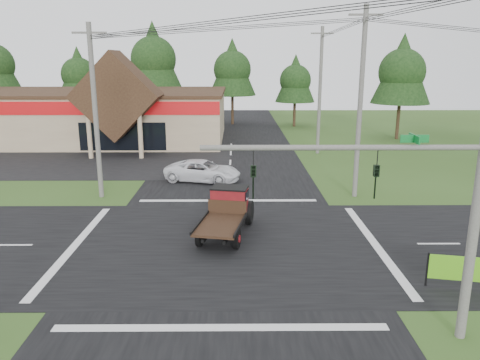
{
  "coord_description": "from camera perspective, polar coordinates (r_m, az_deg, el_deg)",
  "views": [
    {
      "loc": [
        0.52,
        -20.38,
        8.39
      ],
      "look_at": [
        0.71,
        3.61,
        2.2
      ],
      "focal_mm": 35.0,
      "sensor_mm": 36.0,
      "label": 1
    }
  ],
  "objects": [
    {
      "name": "utility_pole_n",
      "position": [
        43.11,
        9.72,
        10.74
      ],
      "size": [
        2.0,
        0.3,
        11.2
      ],
      "color": "#595651",
      "rests_on": "ground"
    },
    {
      "name": "cvs_building",
      "position": [
        52.81,
        -18.5,
        7.63
      ],
      "size": [
        30.4,
        18.2,
        9.19
      ],
      "color": "tan",
      "rests_on": "ground"
    },
    {
      "name": "utility_pole_nw",
      "position": [
        29.78,
        -17.24,
        8.04
      ],
      "size": [
        2.0,
        0.3,
        10.5
      ],
      "color": "#595651",
      "rests_on": "ground"
    },
    {
      "name": "tree_side_ne",
      "position": [
        53.33,
        19.17,
        12.61
      ],
      "size": [
        6.16,
        6.16,
        11.11
      ],
      "color": "#332316",
      "rests_on": "ground"
    },
    {
      "name": "white_pickup",
      "position": [
        33.24,
        -4.55,
        1.12
      ],
      "size": [
        5.77,
        3.7,
        1.48
      ],
      "primitive_type": "imported",
      "rotation": [
        0.0,
        0.0,
        1.32
      ],
      "color": "white",
      "rests_on": "ground"
    },
    {
      "name": "utility_pole_ne",
      "position": [
        29.45,
        14.46,
        9.15
      ],
      "size": [
        2.0,
        0.3,
        11.5
      ],
      "color": "#595651",
      "rests_on": "ground"
    },
    {
      "name": "antique_flatbed_truck",
      "position": [
        22.83,
        -1.81,
        -4.13
      ],
      "size": [
        3.02,
        5.62,
        2.23
      ],
      "primitive_type": null,
      "rotation": [
        0.0,
        0.0,
        -0.19
      ],
      "color": "#5C0D13",
      "rests_on": "ground"
    },
    {
      "name": "tree_row_e",
      "position": [
        60.88,
        6.77,
        12.16
      ],
      "size": [
        5.04,
        5.04,
        9.09
      ],
      "color": "#332316",
      "rests_on": "ground"
    },
    {
      "name": "road_ew",
      "position": [
        22.04,
        -1.78,
        -7.88
      ],
      "size": [
        120.0,
        12.0,
        0.02
      ],
      "primitive_type": "cube",
      "color": "black",
      "rests_on": "ground"
    },
    {
      "name": "road_ns",
      "position": [
        22.04,
        -1.78,
        -7.89
      ],
      "size": [
        12.0,
        120.0,
        0.02
      ],
      "primitive_type": "cube",
      "color": "black",
      "rests_on": "ground"
    },
    {
      "name": "traffic_signal_mast",
      "position": [
        14.48,
        21.05,
        -2.42
      ],
      "size": [
        8.12,
        0.24,
        7.0
      ],
      "color": "#595651",
      "rests_on": "ground"
    },
    {
      "name": "tree_row_c",
      "position": [
        62.27,
        -10.51,
        14.54
      ],
      "size": [
        7.28,
        7.28,
        13.13
      ],
      "color": "#332316",
      "rests_on": "ground"
    },
    {
      "name": "parking_apron",
      "position": [
        42.8,
        -20.28,
        2.28
      ],
      "size": [
        28.0,
        14.0,
        0.02
      ],
      "primitive_type": "cube",
      "color": "black",
      "rests_on": "ground"
    },
    {
      "name": "tree_row_d",
      "position": [
        62.39,
        -0.95,
        13.54
      ],
      "size": [
        6.16,
        6.16,
        11.11
      ],
      "color": "#332316",
      "rests_on": "ground"
    },
    {
      "name": "ground",
      "position": [
        22.04,
        -1.78,
        -7.91
      ],
      "size": [
        120.0,
        120.0,
        0.0
      ],
      "primitive_type": "plane",
      "color": "#314D1B",
      "rests_on": "ground"
    },
    {
      "name": "tree_row_b",
      "position": [
        65.69,
        -19.1,
        12.23
      ],
      "size": [
        5.6,
        5.6,
        10.1
      ],
      "color": "#332316",
      "rests_on": "ground"
    }
  ]
}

